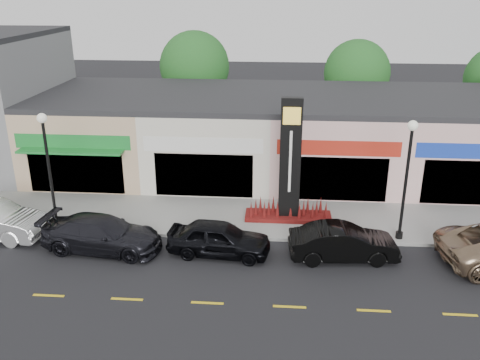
{
  "coord_description": "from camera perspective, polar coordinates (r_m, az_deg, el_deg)",
  "views": [
    {
      "loc": [
        2.44,
        -18.57,
        10.86
      ],
      "look_at": [
        0.64,
        4.0,
        2.17
      ],
      "focal_mm": 38.0,
      "sensor_mm": 36.0,
      "label": 1
    }
  ],
  "objects": [
    {
      "name": "car_dark_sedan",
      "position": [
        22.99,
        -15.24,
        -5.86
      ],
      "size": [
        2.67,
        5.44,
        1.52
      ],
      "primitive_type": "imported",
      "rotation": [
        0.0,
        0.0,
        1.47
      ],
      "color": "black",
      "rests_on": "ground"
    },
    {
      "name": "shop_beige",
      "position": [
        33.06,
        -15.0,
        5.45
      ],
      "size": [
        7.0,
        10.85,
        4.8
      ],
      "color": "tan",
      "rests_on": "ground"
    },
    {
      "name": "pylon_sign",
      "position": [
        24.34,
        5.58,
        0.24
      ],
      "size": [
        4.2,
        1.3,
        6.0
      ],
      "color": "#5C100F",
      "rests_on": "sidewalk"
    },
    {
      "name": "ground",
      "position": [
        21.65,
        -2.57,
        -9.13
      ],
      "size": [
        120.0,
        120.0,
        0.0
      ],
      "primitive_type": "plane",
      "color": "black",
      "rests_on": "ground"
    },
    {
      "name": "car_black_sedan",
      "position": [
        21.87,
        -2.38,
        -6.56
      ],
      "size": [
        2.17,
        4.55,
        1.5
      ],
      "primitive_type": "imported",
      "rotation": [
        0.0,
        0.0,
        1.48
      ],
      "color": "black",
      "rests_on": "ground"
    },
    {
      "name": "sidewalk",
      "position": [
        25.45,
        -1.38,
        -4.08
      ],
      "size": [
        52.0,
        4.3,
        0.15
      ],
      "primitive_type": "cube",
      "color": "gray",
      "rests_on": "ground"
    },
    {
      "name": "curb",
      "position": [
        23.44,
        -1.95,
        -6.4
      ],
      "size": [
        52.0,
        0.2,
        0.15
      ],
      "primitive_type": "cube",
      "color": "gray",
      "rests_on": "ground"
    },
    {
      "name": "shop_pink_e",
      "position": [
        32.79,
        22.32,
        4.45
      ],
      "size": [
        7.0,
        10.01,
        4.8
      ],
      "color": "#D0A59E",
      "rests_on": "ground"
    },
    {
      "name": "tree_rear_mid",
      "position": [
        38.93,
        12.98,
        11.65
      ],
      "size": [
        4.8,
        4.8,
        7.29
      ],
      "color": "#382619",
      "rests_on": "ground"
    },
    {
      "name": "shop_pink_w",
      "position": [
        31.36,
        10.02,
        5.02
      ],
      "size": [
        7.0,
        10.01,
        4.8
      ],
      "color": "#D0A59E",
      "rests_on": "ground"
    },
    {
      "name": "car_black_conv",
      "position": [
        21.93,
        11.52,
        -6.92
      ],
      "size": [
        1.96,
        4.66,
        1.5
      ],
      "primitive_type": "imported",
      "rotation": [
        0.0,
        0.0,
        1.66
      ],
      "color": "black",
      "rests_on": "ground"
    },
    {
      "name": "lamp_east_near",
      "position": [
        23.01,
        18.28,
        1.18
      ],
      "size": [
        0.44,
        0.44,
        5.47
      ],
      "color": "black",
      "rests_on": "sidewalk"
    },
    {
      "name": "lamp_west_near",
      "position": [
        24.65,
        -20.77,
        2.17
      ],
      "size": [
        0.44,
        0.44,
        5.47
      ],
      "color": "black",
      "rests_on": "sidewalk"
    },
    {
      "name": "shop_cream",
      "position": [
        31.46,
        -2.82,
        5.37
      ],
      "size": [
        7.0,
        10.01,
        4.8
      ],
      "color": "beige",
      "rests_on": "ground"
    },
    {
      "name": "tree_rear_west",
      "position": [
        39.02,
        -5.11,
        12.61
      ],
      "size": [
        5.2,
        5.2,
        7.83
      ],
      "color": "#382619",
      "rests_on": "ground"
    }
  ]
}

